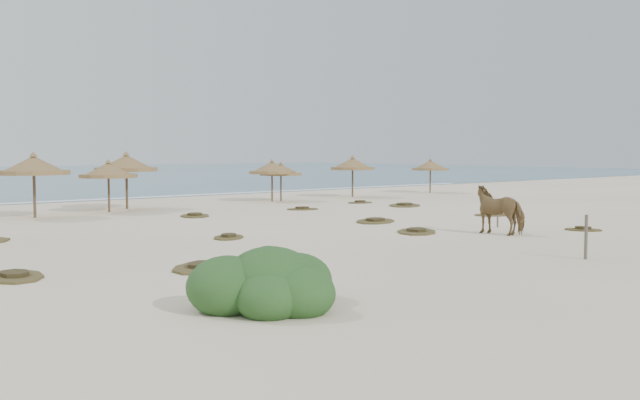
# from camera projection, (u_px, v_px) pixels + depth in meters

# --- Properties ---
(ground) EXTENTS (160.00, 160.00, 0.00)m
(ground) POSITION_uv_depth(u_px,v_px,m) (380.00, 240.00, 24.59)
(ground) COLOR beige
(ground) RESTS_ON ground
(foam_line) EXTENTS (70.00, 0.60, 0.01)m
(foam_line) POSITION_uv_depth(u_px,v_px,m) (87.00, 200.00, 44.49)
(foam_line) COLOR white
(foam_line) RESTS_ON ground
(palapa_1) EXTENTS (4.15, 4.15, 3.06)m
(palapa_1) POSITION_uv_depth(u_px,v_px,m) (34.00, 166.00, 32.71)
(palapa_1) COLOR brown
(palapa_1) RESTS_ON ground
(palapa_2) EXTENTS (3.63, 3.63, 2.67)m
(palapa_2) POSITION_uv_depth(u_px,v_px,m) (108.00, 171.00, 35.63)
(palapa_2) COLOR brown
(palapa_2) RESTS_ON ground
(palapa_3) EXTENTS (3.46, 3.46, 3.07)m
(palapa_3) POSITION_uv_depth(u_px,v_px,m) (126.00, 164.00, 37.63)
(palapa_3) COLOR brown
(palapa_3) RESTS_ON ground
(palapa_4) EXTENTS (3.56, 3.56, 2.59)m
(palapa_4) POSITION_uv_depth(u_px,v_px,m) (272.00, 168.00, 43.18)
(palapa_4) COLOR brown
(palapa_4) RESTS_ON ground
(palapa_5) EXTENTS (3.03, 3.03, 2.43)m
(palapa_5) POSITION_uv_depth(u_px,v_px,m) (281.00, 170.00, 43.53)
(palapa_5) COLOR brown
(palapa_5) RESTS_ON ground
(palapa_6) EXTENTS (3.42, 3.42, 2.79)m
(palapa_6) POSITION_uv_depth(u_px,v_px,m) (353.00, 164.00, 47.38)
(palapa_6) COLOR brown
(palapa_6) RESTS_ON ground
(palapa_7) EXTENTS (3.45, 3.45, 2.54)m
(palapa_7) POSITION_uv_depth(u_px,v_px,m) (430.00, 166.00, 52.15)
(palapa_7) COLOR brown
(palapa_7) RESTS_ON ground
(horse) EXTENTS (1.29, 2.26, 1.81)m
(horse) POSITION_uv_depth(u_px,v_px,m) (500.00, 210.00, 26.48)
(horse) COLOR brown
(horse) RESTS_ON ground
(fence_post_near) EXTENTS (0.11, 0.11, 1.28)m
(fence_post_near) POSITION_uv_depth(u_px,v_px,m) (586.00, 237.00, 20.30)
(fence_post_near) COLOR brown
(fence_post_near) RESTS_ON ground
(fence_post_far) EXTENTS (0.07, 0.07, 1.00)m
(fence_post_far) POSITION_uv_depth(u_px,v_px,m) (498.00, 215.00, 28.77)
(fence_post_far) COLOR brown
(fence_post_far) RESTS_ON ground
(bush) EXTENTS (3.17, 2.79, 1.42)m
(bush) POSITION_uv_depth(u_px,v_px,m) (270.00, 285.00, 14.03)
(bush) COLOR #2E5323
(bush) RESTS_ON ground
(scrub_0) EXTENTS (1.65, 2.25, 0.16)m
(scrub_0) POSITION_uv_depth(u_px,v_px,m) (14.00, 276.00, 17.37)
(scrub_0) COLOR brown
(scrub_0) RESTS_ON ground
(scrub_2) EXTENTS (1.85, 1.84, 0.16)m
(scrub_2) POSITION_uv_depth(u_px,v_px,m) (229.00, 237.00, 25.21)
(scrub_2) COLOR brown
(scrub_2) RESTS_ON ground
(scrub_3) EXTENTS (2.96, 2.66, 0.16)m
(scrub_3) POSITION_uv_depth(u_px,v_px,m) (375.00, 221.00, 30.96)
(scrub_3) COLOR brown
(scrub_3) RESTS_ON ground
(scrub_4) EXTENTS (2.31, 1.95, 0.16)m
(scrub_4) POSITION_uv_depth(u_px,v_px,m) (494.00, 214.00, 33.98)
(scrub_4) COLOR brown
(scrub_4) RESTS_ON ground
(scrub_5) EXTENTS (3.20, 3.02, 0.16)m
(scrub_5) POSITION_uv_depth(u_px,v_px,m) (405.00, 205.00, 39.84)
(scrub_5) COLOR brown
(scrub_5) RESTS_ON ground
(scrub_7) EXTENTS (2.03, 1.74, 0.16)m
(scrub_7) POSITION_uv_depth(u_px,v_px,m) (302.00, 209.00, 37.31)
(scrub_7) COLOR brown
(scrub_7) RESTS_ON ground
(scrub_9) EXTENTS (2.67, 2.57, 0.16)m
(scrub_9) POSITION_uv_depth(u_px,v_px,m) (417.00, 231.00, 26.95)
(scrub_9) COLOR brown
(scrub_9) RESTS_ON ground
(scrub_10) EXTENTS (1.74, 1.30, 0.16)m
(scrub_10) POSITION_uv_depth(u_px,v_px,m) (360.00, 202.00, 41.96)
(scrub_10) COLOR brown
(scrub_10) RESTS_ON ground
(scrub_11) EXTENTS (2.59, 2.52, 0.16)m
(scrub_11) POSITION_uv_depth(u_px,v_px,m) (201.00, 267.00, 18.73)
(scrub_11) COLOR brown
(scrub_11) RESTS_ON ground
(scrub_12) EXTENTS (1.46, 1.66, 0.16)m
(scrub_12) POSITION_uv_depth(u_px,v_px,m) (583.00, 229.00, 27.63)
(scrub_12) COLOR brown
(scrub_12) RESTS_ON ground
(scrub_13) EXTENTS (2.21, 2.49, 0.16)m
(scrub_13) POSITION_uv_depth(u_px,v_px,m) (195.00, 215.00, 33.51)
(scrub_13) COLOR brown
(scrub_13) RESTS_ON ground
(scrub_14) EXTENTS (2.30, 2.41, 0.16)m
(scrub_14) POSITION_uv_depth(u_px,v_px,m) (270.00, 267.00, 18.60)
(scrub_14) COLOR brown
(scrub_14) RESTS_ON ground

